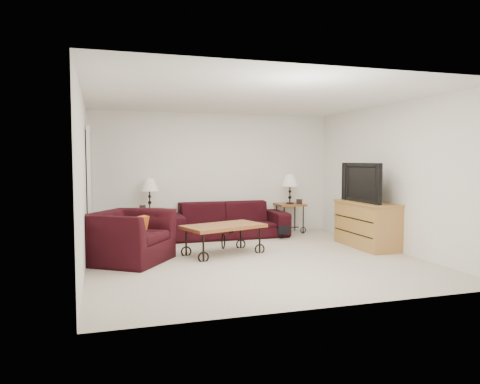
% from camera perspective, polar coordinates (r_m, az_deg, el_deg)
% --- Properties ---
extents(ground, '(5.00, 5.00, 0.00)m').
position_cam_1_polar(ground, '(7.25, 1.64, -8.29)').
color(ground, beige).
rests_on(ground, ground).
extents(wall_back, '(5.00, 0.02, 2.50)m').
position_cam_1_polar(wall_back, '(9.49, -3.20, 2.24)').
color(wall_back, white).
rests_on(wall_back, ground).
extents(wall_front, '(5.00, 0.02, 2.50)m').
position_cam_1_polar(wall_front, '(4.79, 11.30, 0.39)').
color(wall_front, white).
rests_on(wall_front, ground).
extents(wall_left, '(0.02, 5.00, 2.50)m').
position_cam_1_polar(wall_left, '(6.72, -18.98, 1.28)').
color(wall_left, white).
rests_on(wall_left, ground).
extents(wall_right, '(0.02, 5.00, 2.50)m').
position_cam_1_polar(wall_right, '(8.24, 18.37, 1.77)').
color(wall_right, white).
rests_on(wall_right, ground).
extents(ceiling, '(5.00, 5.00, 0.00)m').
position_cam_1_polar(ceiling, '(7.15, 1.68, 11.70)').
color(ceiling, white).
rests_on(ceiling, wall_back).
extents(doorway, '(0.08, 0.94, 2.04)m').
position_cam_1_polar(doorway, '(8.38, -18.37, 0.23)').
color(doorway, black).
rests_on(doorway, ground).
extents(sofa, '(2.39, 0.93, 0.70)m').
position_cam_1_polar(sofa, '(9.14, -1.60, -3.50)').
color(sofa, black).
rests_on(sofa, ground).
extents(side_table_left, '(0.63, 0.63, 0.59)m').
position_cam_1_polar(side_table_left, '(9.04, -11.17, -3.99)').
color(side_table_left, '#996427').
rests_on(side_table_left, ground).
extents(side_table_right, '(0.59, 0.59, 0.62)m').
position_cam_1_polar(side_table_right, '(9.78, 6.22, -3.25)').
color(side_table_right, '#996427').
rests_on(side_table_right, ground).
extents(lamp_left, '(0.39, 0.39, 0.59)m').
position_cam_1_polar(lamp_left, '(8.98, -11.23, -0.24)').
color(lamp_left, black).
rests_on(lamp_left, side_table_left).
extents(lamp_right, '(0.37, 0.37, 0.62)m').
position_cam_1_polar(lamp_right, '(9.72, 6.25, 0.37)').
color(lamp_right, black).
rests_on(lamp_right, side_table_right).
extents(photo_frame_left, '(0.12, 0.02, 0.10)m').
position_cam_1_polar(photo_frame_left, '(8.84, -12.07, -1.92)').
color(photo_frame_left, black).
rests_on(photo_frame_left, side_table_left).
extents(photo_frame_right, '(0.12, 0.05, 0.10)m').
position_cam_1_polar(photo_frame_right, '(9.67, 7.41, -1.19)').
color(photo_frame_right, black).
rests_on(photo_frame_right, side_table_right).
extents(coffee_table, '(1.46, 1.09, 0.49)m').
position_cam_1_polar(coffee_table, '(7.52, -2.09, -5.95)').
color(coffee_table, '#996427').
rests_on(coffee_table, ground).
extents(armchair, '(1.52, 1.56, 0.77)m').
position_cam_1_polar(armchair, '(7.13, -13.68, -5.47)').
color(armchair, black).
rests_on(armchair, ground).
extents(throw_pillow, '(0.27, 0.34, 0.35)m').
position_cam_1_polar(throw_pillow, '(7.07, -12.46, -4.42)').
color(throw_pillow, '#C23D18').
rests_on(throw_pillow, armchair).
extents(tv_stand, '(0.56, 1.34, 0.80)m').
position_cam_1_polar(tv_stand, '(8.41, 15.56, -3.94)').
color(tv_stand, '#BB7145').
rests_on(tv_stand, ground).
extents(television, '(0.16, 1.20, 0.69)m').
position_cam_1_polar(television, '(8.33, 15.54, 1.15)').
color(television, black).
rests_on(television, tv_stand).
extents(backpack, '(0.38, 0.30, 0.47)m').
position_cam_1_polar(backpack, '(9.00, 5.19, -4.36)').
color(backpack, black).
rests_on(backpack, ground).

